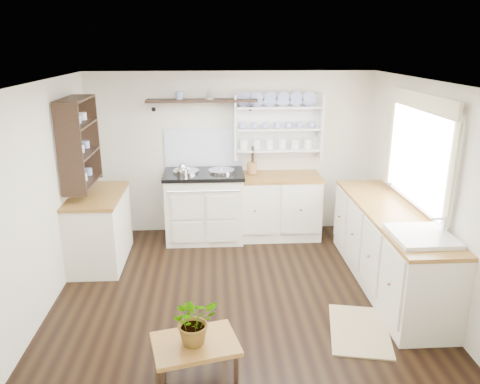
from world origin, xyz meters
name	(u,v)px	position (x,y,z in m)	size (l,w,h in m)	color
floor	(239,292)	(0.00, 0.00, 0.00)	(4.00, 3.80, 0.01)	black
wall_back	(231,154)	(0.00, 1.90, 1.15)	(4.00, 0.02, 2.30)	beige
wall_right	(426,191)	(2.00, 0.00, 1.15)	(0.02, 3.80, 2.30)	beige
wall_left	(43,198)	(-2.00, 0.00, 1.15)	(0.02, 3.80, 2.30)	beige
ceiling	(239,82)	(0.00, 0.00, 2.30)	(4.00, 3.80, 0.01)	white
window	(420,150)	(1.95, 0.15, 1.56)	(0.08, 1.55, 1.22)	white
aga_cooker	(205,205)	(-0.39, 1.57, 0.50)	(1.09, 0.75, 1.00)	silver
back_cabinets	(275,205)	(0.60, 1.60, 0.46)	(1.27, 0.63, 0.90)	white
right_cabinets	(389,247)	(1.70, 0.10, 0.46)	(0.62, 2.43, 0.90)	white
belfast_sink	(420,247)	(1.70, -0.65, 0.80)	(0.55, 0.60, 0.45)	white
left_cabinets	(99,227)	(-1.70, 0.90, 0.46)	(0.62, 1.13, 0.90)	white
plate_rack	(278,125)	(0.65, 1.86, 1.56)	(1.20, 0.22, 0.90)	white
high_shelf	(202,101)	(-0.40, 1.78, 1.91)	(1.50, 0.29, 0.16)	black
left_shelving	(79,142)	(-1.84, 0.90, 1.55)	(0.28, 0.80, 1.05)	black
kettle	(183,171)	(-0.67, 1.45, 1.03)	(0.16, 0.16, 0.20)	silver
utensil_crock	(252,168)	(0.28, 1.68, 0.99)	(0.14, 0.14, 0.16)	olive
center_table	(195,347)	(-0.43, -1.40, 0.32)	(0.77, 0.63, 0.37)	brown
potted_plant	(194,320)	(-0.43, -1.40, 0.57)	(0.37, 0.32, 0.41)	#3F7233
floor_rug	(359,330)	(1.12, -0.80, 0.01)	(0.55, 0.85, 0.02)	#866D4E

